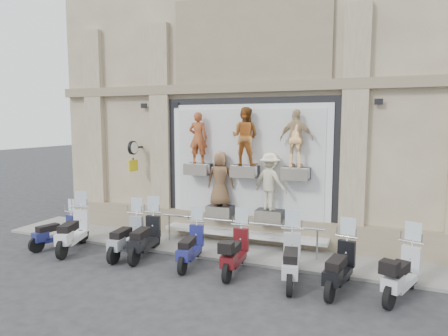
{
  "coord_description": "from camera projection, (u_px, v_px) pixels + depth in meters",
  "views": [
    {
      "loc": [
        3.87,
        -8.76,
        3.8
      ],
      "look_at": [
        -0.4,
        1.9,
        2.48
      ],
      "focal_mm": 32.0,
      "sensor_mm": 36.0,
      "label": 1
    }
  ],
  "objects": [
    {
      "name": "scooter_f",
      "position": [
        235.0,
        243.0,
        10.05
      ],
      "size": [
        0.69,
        1.93,
        1.54
      ],
      "primitive_type": null,
      "rotation": [
        0.0,
        0.0,
        0.07
      ],
      "color": "#4D0D11",
      "rests_on": "ground"
    },
    {
      "name": "scooter_g",
      "position": [
        291.0,
        250.0,
        9.4
      ],
      "size": [
        0.93,
        2.08,
        1.63
      ],
      "primitive_type": null,
      "rotation": [
        0.0,
        0.0,
        0.18
      ],
      "color": "#A9AAB0",
      "rests_on": "ground"
    },
    {
      "name": "scooter_b",
      "position": [
        73.0,
        223.0,
        11.79
      ],
      "size": [
        1.24,
        2.15,
        1.68
      ],
      "primitive_type": null,
      "rotation": [
        0.0,
        0.0,
        0.33
      ],
      "color": "silver",
      "rests_on": "ground"
    },
    {
      "name": "scooter_h",
      "position": [
        340.0,
        257.0,
        8.97
      ],
      "size": [
        0.87,
        1.99,
        1.56
      ],
      "primitive_type": null,
      "rotation": [
        0.0,
        0.0,
        -0.17
      ],
      "color": "black",
      "rests_on": "ground"
    },
    {
      "name": "scooter_c",
      "position": [
        126.0,
        229.0,
        11.32
      ],
      "size": [
        0.75,
        1.97,
        1.57
      ],
      "primitive_type": null,
      "rotation": [
        0.0,
        0.0,
        0.1
      ],
      "color": "#8E939A",
      "rests_on": "ground"
    },
    {
      "name": "scooter_d",
      "position": [
        145.0,
        229.0,
        11.22
      ],
      "size": [
        0.9,
        2.07,
        1.63
      ],
      "primitive_type": null,
      "rotation": [
        0.0,
        0.0,
        0.16
      ],
      "color": "black",
      "rests_on": "ground"
    },
    {
      "name": "shop_vitrine",
      "position": [
        249.0,
        168.0,
        12.16
      ],
      "size": [
        5.6,
        0.97,
        4.3
      ],
      "color": "black",
      "rests_on": "ground"
    },
    {
      "name": "clock_sign_bracket",
      "position": [
        133.0,
        152.0,
        13.34
      ],
      "size": [
        0.1,
        0.8,
        1.02
      ],
      "color": "black",
      "rests_on": "ground"
    },
    {
      "name": "scooter_a",
      "position": [
        56.0,
        225.0,
        12.11
      ],
      "size": [
        0.91,
        1.79,
        1.4
      ],
      "primitive_type": null,
      "rotation": [
        0.0,
        0.0,
        -0.25
      ],
      "color": "navy",
      "rests_on": "ground"
    },
    {
      "name": "building",
      "position": [
        281.0,
        66.0,
        15.71
      ],
      "size": [
        14.0,
        8.6,
        12.0
      ],
      "primitive_type": null,
      "color": "#C7B591",
      "rests_on": "ground"
    },
    {
      "name": "ground",
      "position": [
        211.0,
        275.0,
        9.94
      ],
      "size": [
        90.0,
        90.0,
        0.0
      ],
      "primitive_type": "plane",
      "color": "#29292B",
      "rests_on": "ground"
    },
    {
      "name": "scooter_i",
      "position": [
        402.0,
        263.0,
        8.58
      ],
      "size": [
        1.2,
        2.01,
        1.57
      ],
      "primitive_type": null,
      "rotation": [
        0.0,
        0.0,
        -0.35
      ],
      "color": "silver",
      "rests_on": "ground"
    },
    {
      "name": "scooter_e",
      "position": [
        191.0,
        238.0,
        10.56
      ],
      "size": [
        0.81,
        1.9,
        1.49
      ],
      "primitive_type": null,
      "rotation": [
        0.0,
        0.0,
        0.15
      ],
      "color": "navy",
      "rests_on": "ground"
    },
    {
      "name": "guard_rail",
      "position": [
        238.0,
        236.0,
        11.73
      ],
      "size": [
        5.06,
        0.1,
        0.93
      ],
      "primitive_type": null,
      "color": "#9EA0A5",
      "rests_on": "ground"
    },
    {
      "name": "sidewalk",
      "position": [
        239.0,
        249.0,
        11.87
      ],
      "size": [
        16.0,
        2.2,
        0.08
      ],
      "primitive_type": "cube",
      "color": "gray",
      "rests_on": "ground"
    }
  ]
}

